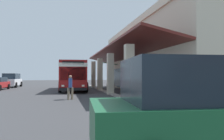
# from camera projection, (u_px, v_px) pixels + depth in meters

# --- Properties ---
(ground) EXTENTS (120.00, 120.00, 0.00)m
(ground) POSITION_uv_depth(u_px,v_px,m) (149.00, 90.00, 25.20)
(ground) COLOR #38383A
(curb_strip) EXTENTS (27.73, 0.50, 0.12)m
(curb_strip) POSITION_uv_depth(u_px,v_px,m) (105.00, 91.00, 22.42)
(curb_strip) COLOR #9E998E
(curb_strip) RESTS_ON ground
(plaza_building) EXTENTS (23.41, 17.03, 7.25)m
(plaza_building) POSITION_uv_depth(u_px,v_px,m) (190.00, 58.00, 24.58)
(plaza_building) COLOR beige
(plaza_building) RESTS_ON ground
(transit_bus) EXTENTS (11.32, 3.19, 3.34)m
(transit_bus) POSITION_uv_depth(u_px,v_px,m) (74.00, 74.00, 25.21)
(transit_bus) COLOR maroon
(transit_bus) RESTS_ON ground
(parked_suv_white) EXTENTS (4.85, 2.29, 1.97)m
(parked_suv_white) POSITION_uv_depth(u_px,v_px,m) (11.00, 80.00, 31.54)
(parked_suv_white) COLOR silver
(parked_suv_white) RESTS_ON ground
(parked_suv_green) EXTENTS (2.95, 4.93, 1.97)m
(parked_suv_green) POSITION_uv_depth(u_px,v_px,m) (216.00, 109.00, 4.17)
(parked_suv_green) COLOR #195933
(parked_suv_green) RESTS_ON ground
(pedestrian) EXTENTS (0.67, 0.41, 1.69)m
(pedestrian) POSITION_uv_depth(u_px,v_px,m) (70.00, 86.00, 15.20)
(pedestrian) COLOR #726651
(pedestrian) RESTS_ON ground
(potted_palm) EXTENTS (1.78, 2.07, 3.30)m
(potted_palm) POSITION_uv_depth(u_px,v_px,m) (111.00, 83.00, 26.75)
(potted_palm) COLOR gray
(potted_palm) RESTS_ON ground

